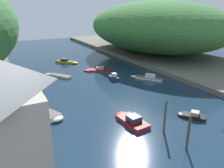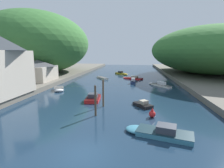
{
  "view_description": "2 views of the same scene",
  "coord_description": "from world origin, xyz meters",
  "px_view_note": "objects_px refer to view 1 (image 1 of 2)",
  "views": [
    {
      "loc": [
        -15.59,
        -4.7,
        12.98
      ],
      "look_at": [
        -1.86,
        21.26,
        2.73
      ],
      "focal_mm": 35.0,
      "sensor_mm": 36.0,
      "label": 1
    },
    {
      "loc": [
        3.58,
        -11.23,
        7.25
      ],
      "look_at": [
        -0.46,
        19.74,
        1.64
      ],
      "focal_mm": 28.0,
      "sensor_mm": 36.0,
      "label": 2
    }
  ],
  "objects_px": {
    "boat_white_cruiser": "(191,115)",
    "boat_yellow_tender": "(113,77)",
    "boat_cabin_cruiser": "(67,62)",
    "boat_mid_channel": "(146,77)",
    "person_on_quay": "(19,145)",
    "boat_near_quay": "(52,116)",
    "boat_small_dinghy": "(97,70)",
    "boat_red_skiff": "(130,120)",
    "boat_open_rowboat": "(57,75)"
  },
  "relations": [
    {
      "from": "boat_small_dinghy",
      "to": "boat_yellow_tender",
      "type": "relative_size",
      "value": 1.89
    },
    {
      "from": "boat_cabin_cruiser",
      "to": "boat_mid_channel",
      "type": "height_order",
      "value": "boat_cabin_cruiser"
    },
    {
      "from": "boat_cabin_cruiser",
      "to": "boat_mid_channel",
      "type": "bearing_deg",
      "value": 73.67
    },
    {
      "from": "boat_small_dinghy",
      "to": "boat_open_rowboat",
      "type": "height_order",
      "value": "boat_small_dinghy"
    },
    {
      "from": "boat_red_skiff",
      "to": "boat_near_quay",
      "type": "xyz_separation_m",
      "value": [
        -8.12,
        5.39,
        -0.05
      ]
    },
    {
      "from": "boat_cabin_cruiser",
      "to": "boat_near_quay",
      "type": "height_order",
      "value": "boat_cabin_cruiser"
    },
    {
      "from": "boat_yellow_tender",
      "to": "boat_near_quay",
      "type": "xyz_separation_m",
      "value": [
        -14.16,
        -10.27,
        -0.13
      ]
    },
    {
      "from": "boat_small_dinghy",
      "to": "boat_near_quay",
      "type": "xyz_separation_m",
      "value": [
        -13.88,
        -17.23,
        0.02
      ]
    },
    {
      "from": "boat_yellow_tender",
      "to": "boat_near_quay",
      "type": "height_order",
      "value": "boat_yellow_tender"
    },
    {
      "from": "boat_red_skiff",
      "to": "boat_small_dinghy",
      "type": "bearing_deg",
      "value": 70.95
    },
    {
      "from": "boat_red_skiff",
      "to": "boat_cabin_cruiser",
      "type": "bearing_deg",
      "value": 81.65
    },
    {
      "from": "boat_near_quay",
      "to": "boat_small_dinghy",
      "type": "bearing_deg",
      "value": -153.75
    },
    {
      "from": "boat_red_skiff",
      "to": "boat_open_rowboat",
      "type": "height_order",
      "value": "boat_red_skiff"
    },
    {
      "from": "boat_white_cruiser",
      "to": "person_on_quay",
      "type": "bearing_deg",
      "value": 141.22
    },
    {
      "from": "boat_red_skiff",
      "to": "boat_near_quay",
      "type": "bearing_deg",
      "value": 141.68
    },
    {
      "from": "boat_cabin_cruiser",
      "to": "boat_open_rowboat",
      "type": "relative_size",
      "value": 0.91
    },
    {
      "from": "boat_yellow_tender",
      "to": "boat_cabin_cruiser",
      "type": "bearing_deg",
      "value": 105.02
    },
    {
      "from": "boat_yellow_tender",
      "to": "person_on_quay",
      "type": "distance_m",
      "value": 25.44
    },
    {
      "from": "boat_mid_channel",
      "to": "boat_yellow_tender",
      "type": "bearing_deg",
      "value": 117.66
    },
    {
      "from": "boat_mid_channel",
      "to": "person_on_quay",
      "type": "relative_size",
      "value": 3.5
    },
    {
      "from": "boat_small_dinghy",
      "to": "boat_near_quay",
      "type": "relative_size",
      "value": 1.52
    },
    {
      "from": "boat_red_skiff",
      "to": "boat_white_cruiser",
      "type": "relative_size",
      "value": 1.49
    },
    {
      "from": "boat_yellow_tender",
      "to": "boat_small_dinghy",
      "type": "bearing_deg",
      "value": 94.01
    },
    {
      "from": "boat_white_cruiser",
      "to": "person_on_quay",
      "type": "xyz_separation_m",
      "value": [
        -19.81,
        0.76,
        1.61
      ]
    },
    {
      "from": "boat_small_dinghy",
      "to": "boat_mid_channel",
      "type": "bearing_deg",
      "value": -124.26
    },
    {
      "from": "boat_small_dinghy",
      "to": "boat_white_cruiser",
      "type": "height_order",
      "value": "boat_small_dinghy"
    },
    {
      "from": "boat_red_skiff",
      "to": "boat_yellow_tender",
      "type": "bearing_deg",
      "value": 64.14
    },
    {
      "from": "boat_cabin_cruiser",
      "to": "boat_yellow_tender",
      "type": "bearing_deg",
      "value": 60.72
    },
    {
      "from": "boat_cabin_cruiser",
      "to": "person_on_quay",
      "type": "relative_size",
      "value": 3.1
    },
    {
      "from": "boat_white_cruiser",
      "to": "boat_near_quay",
      "type": "relative_size",
      "value": 0.9
    },
    {
      "from": "boat_open_rowboat",
      "to": "boat_near_quay",
      "type": "bearing_deg",
      "value": -141.17
    },
    {
      "from": "boat_open_rowboat",
      "to": "boat_mid_channel",
      "type": "xyz_separation_m",
      "value": [
        14.82,
        -9.76,
        0.12
      ]
    },
    {
      "from": "boat_small_dinghy",
      "to": "boat_yellow_tender",
      "type": "distance_m",
      "value": 6.96
    },
    {
      "from": "person_on_quay",
      "to": "boat_yellow_tender",
      "type": "bearing_deg",
      "value": -65.77
    },
    {
      "from": "boat_red_skiff",
      "to": "person_on_quay",
      "type": "height_order",
      "value": "person_on_quay"
    },
    {
      "from": "boat_mid_channel",
      "to": "boat_cabin_cruiser",
      "type": "bearing_deg",
      "value": 80.31
    },
    {
      "from": "boat_small_dinghy",
      "to": "boat_red_skiff",
      "type": "relative_size",
      "value": 1.14
    },
    {
      "from": "boat_cabin_cruiser",
      "to": "boat_small_dinghy",
      "type": "bearing_deg",
      "value": 67.93
    },
    {
      "from": "boat_cabin_cruiser",
      "to": "person_on_quay",
      "type": "distance_m",
      "value": 37.27
    },
    {
      "from": "boat_white_cruiser",
      "to": "boat_yellow_tender",
      "type": "xyz_separation_m",
      "value": [
        -1.35,
        18.2,
        0.15
      ]
    },
    {
      "from": "boat_near_quay",
      "to": "person_on_quay",
      "type": "distance_m",
      "value": 8.51
    },
    {
      "from": "boat_red_skiff",
      "to": "boat_open_rowboat",
      "type": "bearing_deg",
      "value": 92.91
    },
    {
      "from": "boat_cabin_cruiser",
      "to": "boat_mid_channel",
      "type": "distance_m",
      "value": 21.99
    },
    {
      "from": "boat_cabin_cruiser",
      "to": "boat_mid_channel",
      "type": "xyz_separation_m",
      "value": [
        9.74,
        -19.72,
        -0.03
      ]
    },
    {
      "from": "boat_small_dinghy",
      "to": "boat_yellow_tender",
      "type": "bearing_deg",
      "value": -153.5
    },
    {
      "from": "boat_white_cruiser",
      "to": "boat_near_quay",
      "type": "xyz_separation_m",
      "value": [
        -15.51,
        7.93,
        0.02
      ]
    },
    {
      "from": "boat_cabin_cruiser",
      "to": "boat_open_rowboat",
      "type": "height_order",
      "value": "boat_cabin_cruiser"
    },
    {
      "from": "boat_yellow_tender",
      "to": "boat_mid_channel",
      "type": "relative_size",
      "value": 0.54
    },
    {
      "from": "boat_small_dinghy",
      "to": "boat_red_skiff",
      "type": "distance_m",
      "value": 23.33
    },
    {
      "from": "boat_open_rowboat",
      "to": "boat_mid_channel",
      "type": "distance_m",
      "value": 17.75
    }
  ]
}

